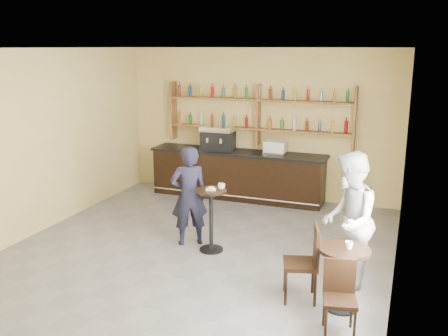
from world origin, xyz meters
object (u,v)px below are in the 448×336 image
(pastry_case, at_px, (275,148))
(chair_west, at_px, (300,263))
(pedestal_table, at_px, (211,220))
(chair_south, at_px, (340,300))
(espresso_machine, at_px, (218,138))
(man_main, at_px, (189,196))
(bar_counter, at_px, (237,174))
(cafe_table, at_px, (343,278))
(patron_second, at_px, (348,221))

(pastry_case, relative_size, chair_west, 0.45)
(pedestal_table, bearing_deg, chair_south, -36.98)
(chair_west, distance_m, chair_south, 0.89)
(espresso_machine, bearing_deg, man_main, -87.89)
(pedestal_table, bearing_deg, chair_west, -32.42)
(bar_counter, distance_m, chair_south, 5.44)
(bar_counter, distance_m, pastry_case, 1.06)
(cafe_table, distance_m, chair_west, 0.56)
(pastry_case, relative_size, chair_south, 0.53)
(pedestal_table, xyz_separation_m, chair_west, (1.68, -1.07, -0.01))
(cafe_table, bearing_deg, man_main, 154.83)
(bar_counter, xyz_separation_m, chair_south, (2.86, -4.63, -0.09))
(pastry_case, distance_m, chair_west, 4.28)
(pastry_case, bearing_deg, espresso_machine, 170.15)
(pedestal_table, height_order, patron_second, patron_second)
(pedestal_table, bearing_deg, espresso_machine, 109.39)
(chair_south, bearing_deg, chair_west, 119.44)
(espresso_machine, bearing_deg, cafe_table, -60.64)
(cafe_table, bearing_deg, patron_second, 93.78)
(chair_west, bearing_deg, espresso_machine, -161.35)
(cafe_table, relative_size, patron_second, 0.43)
(bar_counter, bearing_deg, cafe_table, -55.12)
(chair_west, distance_m, patron_second, 0.90)
(pastry_case, bearing_deg, chair_west, -80.19)
(patron_second, bearing_deg, espresso_machine, -140.05)
(espresso_machine, distance_m, man_main, 2.86)
(pedestal_table, xyz_separation_m, chair_south, (2.28, -1.72, -0.08))
(bar_counter, relative_size, espresso_machine, 5.36)
(man_main, relative_size, patron_second, 0.88)
(man_main, height_order, chair_west, man_main)
(espresso_machine, bearing_deg, chair_west, -65.36)
(bar_counter, height_order, espresso_machine, espresso_machine)
(bar_counter, bearing_deg, man_main, -87.44)
(bar_counter, bearing_deg, espresso_machine, 180.00)
(chair_west, relative_size, chair_south, 1.17)
(pastry_case, relative_size, pedestal_table, 0.45)
(bar_counter, xyz_separation_m, pedestal_table, (0.57, -2.91, -0.00))
(espresso_machine, xyz_separation_m, man_main, (0.57, -2.77, -0.45))
(chair_south, distance_m, patron_second, 1.36)
(man_main, bearing_deg, chair_west, 117.02)
(chair_west, height_order, chair_south, chair_west)
(cafe_table, bearing_deg, chair_west, 174.81)
(espresso_machine, distance_m, pedestal_table, 3.18)
(pastry_case, distance_m, man_main, 2.88)
(pastry_case, bearing_deg, bar_counter, 170.15)
(bar_counter, relative_size, chair_west, 3.79)
(pastry_case, distance_m, chair_south, 5.10)
(cafe_table, xyz_separation_m, patron_second, (-0.04, 0.65, 0.54))
(cafe_table, bearing_deg, bar_counter, 124.88)
(espresso_machine, xyz_separation_m, patron_second, (3.21, -3.37, -0.34))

